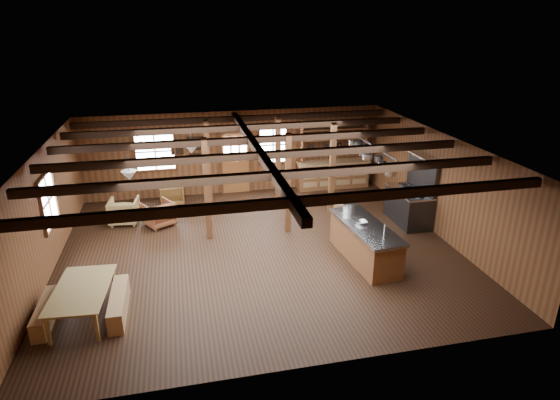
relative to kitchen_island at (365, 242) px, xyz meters
The scene contains 22 objects.
room 2.83m from the kitchen_island, 156.26° to the left, with size 10.04×9.04×2.84m.
ceiling_joists 3.53m from the kitchen_island, 152.89° to the left, with size 9.80×8.82×0.18m.
timber_posts 3.82m from the kitchen_island, 121.47° to the left, with size 3.95×2.35×2.80m.
back_door 6.06m from the kitchen_island, 113.93° to the left, with size 1.02×0.08×2.15m.
window_back_left 7.58m from the kitchen_island, 132.38° to the left, with size 1.32×0.06×1.32m.
window_back_right 5.77m from the kitchen_island, 101.76° to the left, with size 1.02×0.06×1.32m.
window_left 7.66m from the kitchen_island, 167.98° to the left, with size 0.14×1.24×1.32m.
notice_boards 6.90m from the kitchen_island, 125.53° to the left, with size 1.08×0.03×0.90m.
back_counter 5.37m from the kitchen_island, 79.84° to the left, with size 2.55×0.60×2.45m.
pendant_lamps 5.44m from the kitchen_island, 156.15° to the left, with size 1.86×2.36×0.66m.
pot_rack 2.28m from the kitchen_island, 64.98° to the left, with size 0.41×3.00×0.43m.
kitchen_island is the anchor object (origin of this frame).
step_stool 2.92m from the kitchen_island, 82.84° to the left, with size 0.39×0.28×0.35m, color #8C623F.
commercial_range 2.90m from the kitchen_island, 40.77° to the left, with size 0.86×1.68×2.07m.
dining_table 6.44m from the kitchen_island, behind, with size 1.86×1.04×0.66m, color #9B8046.
bench_wall 7.19m from the kitchen_island, behind, with size 0.27×1.45×0.40m, color #8C623F.
bench_aisle 5.83m from the kitchen_island, 169.66° to the right, with size 0.30×1.58×0.44m, color #8C623F.
armchair_a 5.97m from the kitchen_island, 147.13° to the left, with size 0.77×0.79×0.72m, color brown.
armchair_b 6.74m from the kitchen_island, 133.60° to the left, with size 0.73×0.75×0.69m, color brown.
armchair_c 7.01m from the kitchen_island, 148.76° to the left, with size 0.80×0.82×0.74m, color olive.
counter_pot 1.13m from the kitchen_island, 94.47° to the left, with size 0.33×0.33×0.20m, color silver.
bowl 0.51m from the kitchen_island, 130.75° to the left, with size 0.28×0.28×0.07m, color silver.
Camera 1 is at (-1.83, -10.72, 5.62)m, focal length 30.00 mm.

